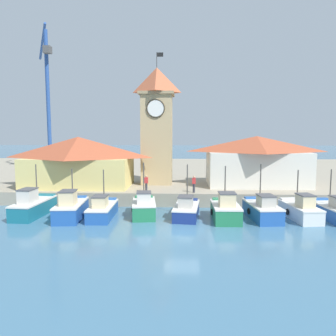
{
  "coord_description": "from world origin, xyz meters",
  "views": [
    {
      "loc": [
        0.04,
        -22.48,
        7.07
      ],
      "look_at": [
        -1.42,
        9.67,
        3.5
      ],
      "focal_mm": 35.0,
      "sensor_mm": 36.0,
      "label": 1
    }
  ],
  "objects_px": {
    "fishing_boat_left_outer": "(71,208)",
    "warehouse_left": "(79,161)",
    "dock_worker_along_quay": "(146,183)",
    "fishing_boat_mid_left": "(144,207)",
    "fishing_boat_left_inner": "(103,209)",
    "fishing_boat_right_outer": "(300,210)",
    "port_crane_near": "(49,116)",
    "fishing_boat_far_left": "(33,206)",
    "fishing_boat_center": "(186,209)",
    "dock_worker_near_tower": "(194,184)",
    "fishing_boat_far_right": "(334,211)",
    "warehouse_right": "(256,160)",
    "fishing_boat_mid_right": "(226,210)",
    "clock_tower": "(157,123)",
    "fishing_boat_right_inner": "(262,210)"
  },
  "relations": [
    {
      "from": "fishing_boat_left_outer",
      "to": "warehouse_left",
      "type": "height_order",
      "value": "warehouse_left"
    },
    {
      "from": "dock_worker_along_quay",
      "to": "fishing_boat_mid_left",
      "type": "bearing_deg",
      "value": -86.4
    },
    {
      "from": "fishing_boat_left_inner",
      "to": "dock_worker_along_quay",
      "type": "xyz_separation_m",
      "value": [
        3.1,
        4.85,
        1.45
      ]
    },
    {
      "from": "fishing_boat_right_outer",
      "to": "port_crane_near",
      "type": "height_order",
      "value": "port_crane_near"
    },
    {
      "from": "fishing_boat_far_left",
      "to": "dock_worker_along_quay",
      "type": "xyz_separation_m",
      "value": [
        9.08,
        4.54,
        1.3
      ]
    },
    {
      "from": "fishing_boat_left_outer",
      "to": "fishing_boat_left_inner",
      "type": "height_order",
      "value": "fishing_boat_left_outer"
    },
    {
      "from": "port_crane_near",
      "to": "fishing_boat_center",
      "type": "bearing_deg",
      "value": -46.68
    },
    {
      "from": "fishing_boat_mid_left",
      "to": "dock_worker_along_quay",
      "type": "xyz_separation_m",
      "value": [
        -0.26,
        4.2,
        1.36
      ]
    },
    {
      "from": "fishing_boat_left_inner",
      "to": "fishing_boat_mid_left",
      "type": "distance_m",
      "value": 3.43
    },
    {
      "from": "fishing_boat_right_outer",
      "to": "dock_worker_near_tower",
      "type": "xyz_separation_m",
      "value": [
        -8.5,
        4.36,
        1.39
      ]
    },
    {
      "from": "fishing_boat_far_right",
      "to": "dock_worker_near_tower",
      "type": "bearing_deg",
      "value": 158.66
    },
    {
      "from": "fishing_boat_mid_left",
      "to": "dock_worker_near_tower",
      "type": "xyz_separation_m",
      "value": [
        4.32,
        4.03,
        1.36
      ]
    },
    {
      "from": "fishing_boat_mid_left",
      "to": "dock_worker_near_tower",
      "type": "bearing_deg",
      "value": 43.04
    },
    {
      "from": "fishing_boat_far_left",
      "to": "fishing_boat_left_inner",
      "type": "height_order",
      "value": "fishing_boat_far_left"
    },
    {
      "from": "fishing_boat_far_left",
      "to": "fishing_boat_right_outer",
      "type": "xyz_separation_m",
      "value": [
        22.16,
        0.01,
        -0.09
      ]
    },
    {
      "from": "fishing_boat_mid_left",
      "to": "warehouse_right",
      "type": "distance_m",
      "value": 14.69
    },
    {
      "from": "fishing_boat_left_inner",
      "to": "fishing_boat_center",
      "type": "relative_size",
      "value": 1.02
    },
    {
      "from": "fishing_boat_right_outer",
      "to": "dock_worker_near_tower",
      "type": "height_order",
      "value": "fishing_boat_right_outer"
    },
    {
      "from": "fishing_boat_left_outer",
      "to": "fishing_boat_left_inner",
      "type": "distance_m",
      "value": 2.55
    },
    {
      "from": "fishing_boat_mid_right",
      "to": "warehouse_right",
      "type": "xyz_separation_m",
      "value": [
        4.53,
        9.87,
        3.19
      ]
    },
    {
      "from": "port_crane_near",
      "to": "dock_worker_along_quay",
      "type": "height_order",
      "value": "port_crane_near"
    },
    {
      "from": "fishing_boat_far_right",
      "to": "warehouse_left",
      "type": "relative_size",
      "value": 0.46
    },
    {
      "from": "fishing_boat_far_left",
      "to": "dock_worker_near_tower",
      "type": "height_order",
      "value": "fishing_boat_far_left"
    },
    {
      "from": "fishing_boat_mid_right",
      "to": "fishing_boat_right_outer",
      "type": "distance_m",
      "value": 6.15
    },
    {
      "from": "fishing_boat_mid_right",
      "to": "port_crane_near",
      "type": "distance_m",
      "value": 33.36
    },
    {
      "from": "fishing_boat_right_outer",
      "to": "port_crane_near",
      "type": "relative_size",
      "value": 0.23
    },
    {
      "from": "clock_tower",
      "to": "warehouse_right",
      "type": "relative_size",
      "value": 1.32
    },
    {
      "from": "clock_tower",
      "to": "warehouse_right",
      "type": "height_order",
      "value": "clock_tower"
    },
    {
      "from": "fishing_boat_right_inner",
      "to": "fishing_boat_mid_left",
      "type": "bearing_deg",
      "value": 177.64
    },
    {
      "from": "fishing_boat_left_outer",
      "to": "warehouse_right",
      "type": "distance_m",
      "value": 20.03
    },
    {
      "from": "port_crane_near",
      "to": "dock_worker_near_tower",
      "type": "relative_size",
      "value": 13.23
    },
    {
      "from": "fishing_boat_mid_right",
      "to": "warehouse_left",
      "type": "height_order",
      "value": "warehouse_left"
    },
    {
      "from": "fishing_boat_left_outer",
      "to": "fishing_boat_left_inner",
      "type": "relative_size",
      "value": 1.03
    },
    {
      "from": "clock_tower",
      "to": "dock_worker_near_tower",
      "type": "bearing_deg",
      "value": -54.79
    },
    {
      "from": "fishing_boat_left_inner",
      "to": "fishing_boat_center",
      "type": "xyz_separation_m",
      "value": [
        6.93,
        0.47,
        -0.03
      ]
    },
    {
      "from": "fishing_boat_center",
      "to": "clock_tower",
      "type": "bearing_deg",
      "value": 108.06
    },
    {
      "from": "fishing_boat_left_outer",
      "to": "fishing_boat_right_outer",
      "type": "bearing_deg",
      "value": 2.08
    },
    {
      "from": "clock_tower",
      "to": "warehouse_left",
      "type": "bearing_deg",
      "value": -163.15
    },
    {
      "from": "fishing_boat_right_outer",
      "to": "warehouse_right",
      "type": "bearing_deg",
      "value": 99.77
    },
    {
      "from": "fishing_boat_far_left",
      "to": "fishing_boat_left_outer",
      "type": "xyz_separation_m",
      "value": [
        3.46,
        -0.67,
        0.0
      ]
    },
    {
      "from": "fishing_boat_left_inner",
      "to": "warehouse_left",
      "type": "distance_m",
      "value": 9.57
    },
    {
      "from": "fishing_boat_mid_left",
      "to": "dock_worker_near_tower",
      "type": "relative_size",
      "value": 2.76
    },
    {
      "from": "clock_tower",
      "to": "warehouse_right",
      "type": "xyz_separation_m",
      "value": [
        10.86,
        -0.73,
        -4.01
      ]
    },
    {
      "from": "clock_tower",
      "to": "warehouse_left",
      "type": "relative_size",
      "value": 1.28
    },
    {
      "from": "fishing_boat_center",
      "to": "dock_worker_near_tower",
      "type": "bearing_deg",
      "value": 79.92
    },
    {
      "from": "fishing_boat_mid_left",
      "to": "dock_worker_along_quay",
      "type": "relative_size",
      "value": 2.76
    },
    {
      "from": "fishing_boat_far_left",
      "to": "fishing_boat_right_outer",
      "type": "distance_m",
      "value": 22.16
    },
    {
      "from": "fishing_boat_far_left",
      "to": "dock_worker_near_tower",
      "type": "xyz_separation_m",
      "value": [
        13.66,
        4.38,
        1.3
      ]
    },
    {
      "from": "fishing_boat_left_inner",
      "to": "fishing_boat_right_outer",
      "type": "relative_size",
      "value": 1.0
    },
    {
      "from": "fishing_boat_far_left",
      "to": "fishing_boat_right_inner",
      "type": "relative_size",
      "value": 1.06
    }
  ]
}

